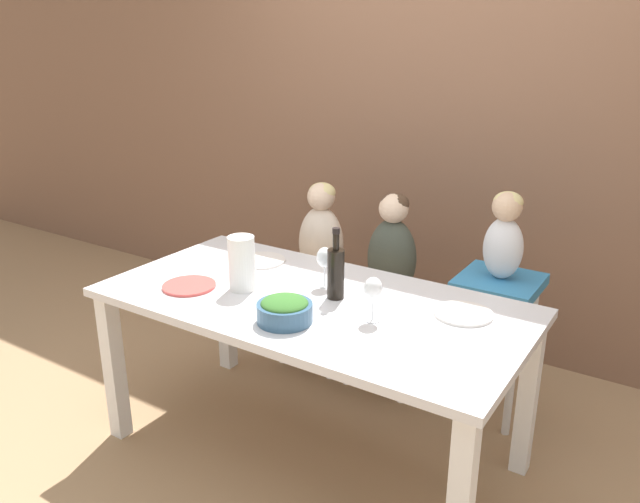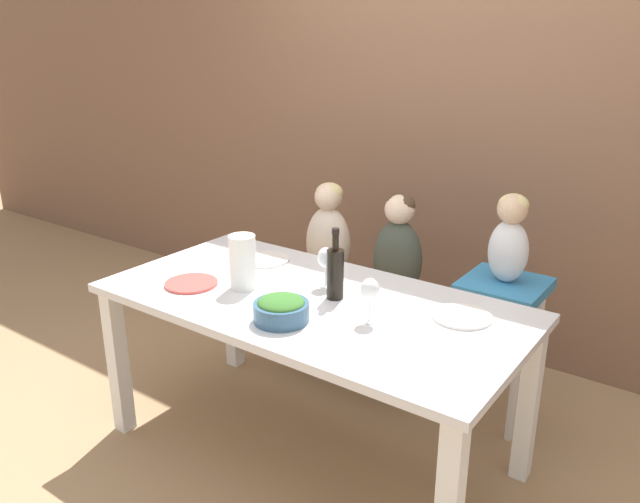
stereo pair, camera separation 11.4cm
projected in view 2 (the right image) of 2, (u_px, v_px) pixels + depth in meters
The scene contains 17 objects.
ground_plane at pixel (311, 450), 2.74m from camera, with size 14.00×14.00×0.00m, color #9E7A56.
wall_back at pixel (461, 109), 3.33m from camera, with size 10.00×0.06×2.70m.
dining_table at pixel (311, 319), 2.53m from camera, with size 1.71×0.86×0.73m.
chair_far_left at pixel (328, 292), 3.38m from camera, with size 0.42×0.42×0.48m.
chair_far_center at pixel (395, 311), 3.15m from camera, with size 0.42×0.42×0.48m.
chair_right_highchair at pixel (502, 311), 2.81m from camera, with size 0.35×0.36×0.69m.
person_child_left at pixel (328, 234), 3.27m from camera, with size 0.25×0.20×0.53m.
person_child_center at pixel (398, 249), 3.04m from camera, with size 0.25×0.20×0.53m.
person_baby_right at pixel (510, 236), 2.69m from camera, with size 0.18×0.14×0.40m.
wine_bottle at pixel (335, 272), 2.46m from camera, with size 0.07×0.07×0.29m.
paper_towel_roll at pixel (243, 262), 2.56m from camera, with size 0.11×0.11×0.23m.
wine_glass_near at pixel (370, 291), 2.25m from camera, with size 0.07×0.07×0.17m.
wine_glass_far at pixel (326, 258), 2.58m from camera, with size 0.07×0.07×0.17m.
salad_bowl_large at pixel (281, 309), 2.28m from camera, with size 0.21×0.21×0.10m.
dinner_plate_front_left at pixel (191, 283), 2.63m from camera, with size 0.22×0.22×0.01m.
dinner_plate_back_left at pixel (265, 260), 2.91m from camera, with size 0.22×0.22×0.01m.
dinner_plate_back_right at pixel (462, 317), 2.32m from camera, with size 0.22×0.22×0.01m.
Camera 2 is at (1.37, -1.84, 1.73)m, focal length 35.00 mm.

